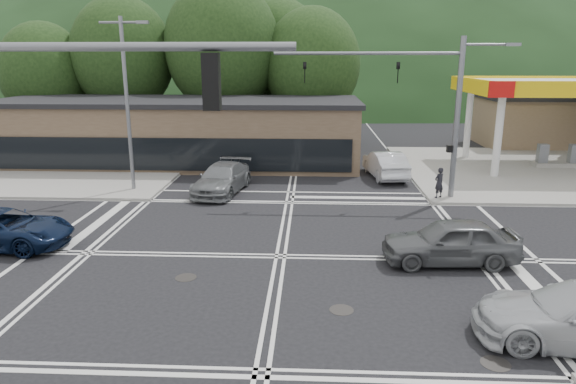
{
  "coord_description": "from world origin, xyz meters",
  "views": [
    {
      "loc": [
        1.09,
        -17.41,
        7.02
      ],
      "look_at": [
        0.09,
        3.91,
        1.4
      ],
      "focal_mm": 32.0,
      "sensor_mm": 36.0,
      "label": 1
    }
  ],
  "objects_px": {
    "car_queue_b": "(330,152)",
    "pedestrian": "(439,183)",
    "car_grey_center": "(450,241)",
    "car_northbound": "(222,179)",
    "car_blue_west": "(2,229)",
    "car_queue_a": "(385,164)"
  },
  "relations": [
    {
      "from": "car_grey_center",
      "to": "pedestrian",
      "type": "relative_size",
      "value": 3.04
    },
    {
      "from": "pedestrian",
      "to": "car_northbound",
      "type": "bearing_deg",
      "value": -38.34
    },
    {
      "from": "car_queue_a",
      "to": "car_northbound",
      "type": "bearing_deg",
      "value": 15.73
    },
    {
      "from": "car_queue_b",
      "to": "pedestrian",
      "type": "bearing_deg",
      "value": 123.57
    },
    {
      "from": "car_grey_center",
      "to": "car_queue_a",
      "type": "relative_size",
      "value": 0.96
    },
    {
      "from": "car_northbound",
      "to": "car_grey_center",
      "type": "bearing_deg",
      "value": -34.5
    },
    {
      "from": "car_grey_center",
      "to": "car_queue_b",
      "type": "distance_m",
      "value": 17.45
    },
    {
      "from": "car_queue_b",
      "to": "car_northbound",
      "type": "bearing_deg",
      "value": 55.5
    },
    {
      "from": "car_queue_a",
      "to": "car_northbound",
      "type": "height_order",
      "value": "car_queue_a"
    },
    {
      "from": "car_grey_center",
      "to": "pedestrian",
      "type": "xyz_separation_m",
      "value": [
        1.54,
        8.22,
        0.12
      ]
    },
    {
      "from": "car_northbound",
      "to": "car_blue_west",
      "type": "bearing_deg",
      "value": -119.73
    },
    {
      "from": "car_blue_west",
      "to": "car_queue_a",
      "type": "xyz_separation_m",
      "value": [
        16.11,
        12.46,
        0.08
      ]
    },
    {
      "from": "car_queue_b",
      "to": "car_blue_west",
      "type": "bearing_deg",
      "value": 54.63
    },
    {
      "from": "car_blue_west",
      "to": "car_northbound",
      "type": "relative_size",
      "value": 1.0
    },
    {
      "from": "car_queue_b",
      "to": "car_northbound",
      "type": "height_order",
      "value": "car_queue_b"
    },
    {
      "from": "car_grey_center",
      "to": "car_queue_b",
      "type": "height_order",
      "value": "car_queue_b"
    },
    {
      "from": "car_blue_west",
      "to": "car_grey_center",
      "type": "distance_m",
      "value": 16.59
    },
    {
      "from": "car_queue_b",
      "to": "car_northbound",
      "type": "relative_size",
      "value": 0.97
    },
    {
      "from": "car_blue_west",
      "to": "car_queue_a",
      "type": "bearing_deg",
      "value": -49.6
    },
    {
      "from": "car_blue_west",
      "to": "car_grey_center",
      "type": "xyz_separation_m",
      "value": [
        16.57,
        -0.8,
        0.08
      ]
    },
    {
      "from": "car_blue_west",
      "to": "car_northbound",
      "type": "xyz_separation_m",
      "value": [
        6.94,
        8.5,
        0.03
      ]
    },
    {
      "from": "car_blue_west",
      "to": "car_grey_center",
      "type": "relative_size",
      "value": 1.11
    }
  ]
}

